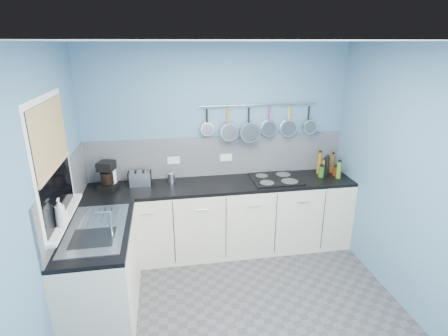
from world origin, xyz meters
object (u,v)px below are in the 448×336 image
object	(u,v)px
soap_bottle_b	(61,215)
coffee_maker	(107,176)
soap_bottle_a	(60,212)
hob	(275,179)
toaster	(140,178)
canister	(171,178)
paper_towel	(111,176)

from	to	relation	value
soap_bottle_b	coffee_maker	size ratio (longest dim) A/B	0.53
soap_bottle_a	hob	bearing A→B (deg)	26.24
toaster	coffee_maker	bearing A→B (deg)	-166.32
canister	hob	world-z (taller)	canister
paper_towel	canister	bearing A→B (deg)	1.77
canister	hob	size ratio (longest dim) A/B	0.20
hob	coffee_maker	bearing A→B (deg)	179.24
soap_bottle_b	coffee_maker	world-z (taller)	coffee_maker
paper_towel	toaster	xyz separation A→B (m)	(0.32, 0.01, -0.06)
paper_towel	soap_bottle_b	bearing A→B (deg)	-102.36
soap_bottle_b	hob	xyz separation A→B (m)	(2.20, 1.07, -0.23)
soap_bottle_a	toaster	world-z (taller)	soap_bottle_a
soap_bottle_a	paper_towel	size ratio (longest dim) A/B	0.85
canister	soap_bottle_b	bearing A→B (deg)	-128.74
coffee_maker	toaster	size ratio (longest dim) A/B	1.29
coffee_maker	paper_towel	bearing A→B (deg)	75.22
canister	soap_bottle_a	bearing A→B (deg)	-128.32
coffee_maker	toaster	world-z (taller)	coffee_maker
paper_towel	coffee_maker	xyz separation A→B (m)	(-0.03, -0.06, 0.02)
paper_towel	hob	world-z (taller)	paper_towel
paper_towel	coffee_maker	bearing A→B (deg)	-120.65
soap_bottle_b	toaster	distance (m)	1.31
coffee_maker	hob	distance (m)	1.99
toaster	soap_bottle_b	bearing A→B (deg)	-113.88
soap_bottle_a	canister	size ratio (longest dim) A/B	2.05
toaster	canister	xyz separation A→B (m)	(0.37, 0.01, -0.02)
coffee_maker	canister	size ratio (longest dim) A/B	2.80
paper_towel	toaster	size ratio (longest dim) A/B	1.11
paper_towel	hob	xyz separation A→B (m)	(1.95, -0.08, -0.13)
soap_bottle_b	paper_towel	xyz separation A→B (m)	(0.25, 1.15, -0.10)
paper_towel	coffee_maker	distance (m)	0.07
soap_bottle_b	paper_towel	distance (m)	1.18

